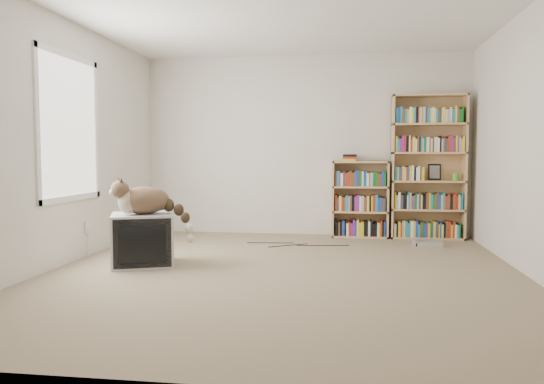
# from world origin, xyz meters

# --- Properties ---
(floor) EXTENTS (4.50, 5.00, 0.01)m
(floor) POSITION_xyz_m (0.00, 0.00, 0.00)
(floor) COLOR gray
(floor) RESTS_ON ground
(wall_back) EXTENTS (4.50, 0.02, 2.50)m
(wall_back) POSITION_xyz_m (0.00, 2.50, 1.25)
(wall_back) COLOR silver
(wall_back) RESTS_ON floor
(wall_front) EXTENTS (4.50, 0.02, 2.50)m
(wall_front) POSITION_xyz_m (0.00, -2.50, 1.25)
(wall_front) COLOR silver
(wall_front) RESTS_ON floor
(wall_left) EXTENTS (0.02, 5.00, 2.50)m
(wall_left) POSITION_xyz_m (-2.25, 0.00, 1.25)
(wall_left) COLOR silver
(wall_left) RESTS_ON floor
(wall_right) EXTENTS (0.02, 5.00, 2.50)m
(wall_right) POSITION_xyz_m (2.25, 0.00, 1.25)
(wall_right) COLOR silver
(wall_right) RESTS_ON floor
(ceiling) EXTENTS (4.50, 5.00, 0.02)m
(ceiling) POSITION_xyz_m (0.00, 0.00, 2.50)
(ceiling) COLOR white
(ceiling) RESTS_ON wall_back
(window) EXTENTS (0.02, 1.22, 1.52)m
(window) POSITION_xyz_m (-2.24, 0.20, 1.40)
(window) COLOR white
(window) RESTS_ON wall_left
(crt_tv) EXTENTS (0.76, 0.73, 0.52)m
(crt_tv) POSITION_xyz_m (-1.46, 0.17, 0.26)
(crt_tv) COLOR #B1B0B3
(crt_tv) RESTS_ON floor
(cat) EXTENTS (0.86, 0.57, 0.61)m
(cat) POSITION_xyz_m (-1.36, 0.15, 0.63)
(cat) COLOR #342315
(cat) RESTS_ON crt_tv
(bookcase_tall) EXTENTS (0.96, 0.30, 1.91)m
(bookcase_tall) POSITION_xyz_m (1.66, 2.36, 0.90)
(bookcase_tall) COLOR tan
(bookcase_tall) RESTS_ON floor
(bookcase_short) EXTENTS (0.75, 0.30, 1.03)m
(bookcase_short) POSITION_xyz_m (0.77, 2.36, 0.48)
(bookcase_short) COLOR tan
(bookcase_short) RESTS_ON floor
(book_stack) EXTENTS (0.22, 0.28, 0.09)m
(book_stack) POSITION_xyz_m (0.63, 2.32, 1.08)
(book_stack) COLOR #AF2A17
(book_stack) RESTS_ON bookcase_short
(green_mug) EXTENTS (0.09, 0.09, 0.10)m
(green_mug) POSITION_xyz_m (2.02, 2.34, 0.83)
(green_mug) COLOR #57AC31
(green_mug) RESTS_ON bookcase_tall
(framed_print) EXTENTS (0.16, 0.05, 0.22)m
(framed_print) POSITION_xyz_m (1.76, 2.44, 0.89)
(framed_print) COLOR black
(framed_print) RESTS_ON bookcase_tall
(dvd_player) EXTENTS (0.35, 0.28, 0.07)m
(dvd_player) POSITION_xyz_m (1.58, 1.70, 0.04)
(dvd_player) COLOR silver
(dvd_player) RESTS_ON floor
(wall_outlet) EXTENTS (0.01, 0.08, 0.13)m
(wall_outlet) POSITION_xyz_m (-2.24, 0.51, 0.32)
(wall_outlet) COLOR silver
(wall_outlet) RESTS_ON wall_left
(floor_cables) EXTENTS (1.20, 0.70, 0.01)m
(floor_cables) POSITION_xyz_m (0.12, 1.74, 0.00)
(floor_cables) COLOR black
(floor_cables) RESTS_ON floor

